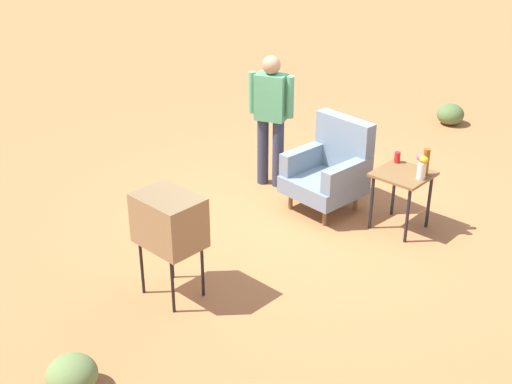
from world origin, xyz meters
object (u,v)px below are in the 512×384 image
(bottle_tall_amber, at_px, (426,162))
(soda_can_red, at_px, (397,157))
(person_standing, at_px, (271,113))
(flower_vase, at_px, (422,166))
(side_table, at_px, (403,181))
(tv_on_stand, at_px, (169,221))
(armchair, at_px, (330,168))

(bottle_tall_amber, relative_size, soda_can_red, 2.46)
(person_standing, bearing_deg, bottle_tall_amber, 6.14)
(soda_can_red, xyz_separation_m, flower_vase, (0.41, -0.20, 0.09))
(side_table, xyz_separation_m, flower_vase, (0.21, -0.01, 0.25))
(tv_on_stand, distance_m, soda_can_red, 2.81)
(tv_on_stand, distance_m, person_standing, 2.59)
(side_table, bearing_deg, flower_vase, -2.26)
(person_standing, relative_size, soda_can_red, 13.44)
(flower_vase, bearing_deg, soda_can_red, 154.20)
(bottle_tall_amber, height_order, flower_vase, bottle_tall_amber)
(side_table, distance_m, tv_on_stand, 2.69)
(armchair, xyz_separation_m, bottle_tall_amber, (1.07, 0.22, 0.32))
(armchair, bearing_deg, flower_vase, 5.99)
(armchair, distance_m, bottle_tall_amber, 1.14)
(side_table, xyz_separation_m, person_standing, (-1.79, -0.11, 0.37))
(bottle_tall_amber, distance_m, flower_vase, 0.11)
(person_standing, bearing_deg, soda_can_red, 10.84)
(side_table, distance_m, bottle_tall_amber, 0.33)
(tv_on_stand, height_order, flower_vase, tv_on_stand)
(soda_can_red, bearing_deg, bottle_tall_amber, -12.93)
(armchair, xyz_separation_m, flower_vase, (1.08, 0.11, 0.32))
(armchair, xyz_separation_m, soda_can_red, (0.67, 0.31, 0.23))
(armchair, xyz_separation_m, person_standing, (-0.92, 0.01, 0.44))
(side_table, xyz_separation_m, soda_can_red, (-0.20, 0.19, 0.16))
(armchair, distance_m, tv_on_stand, 2.43)
(armchair, bearing_deg, soda_can_red, 24.97)
(bottle_tall_amber, bearing_deg, person_standing, -173.86)
(person_standing, height_order, soda_can_red, person_standing)
(armchair, distance_m, person_standing, 1.02)
(side_table, relative_size, flower_vase, 2.52)
(flower_vase, bearing_deg, armchair, -174.01)
(tv_on_stand, bearing_deg, bottle_tall_amber, 67.83)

